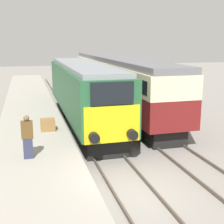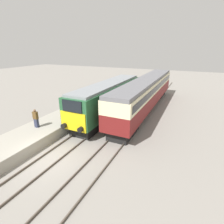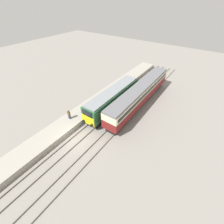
{
  "view_description": "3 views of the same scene",
  "coord_description": "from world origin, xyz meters",
  "px_view_note": "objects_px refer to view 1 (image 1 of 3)",
  "views": [
    {
      "loc": [
        -3.49,
        -9.29,
        5.33
      ],
      "look_at": [
        0.0,
        3.22,
        2.35
      ],
      "focal_mm": 50.0,
      "sensor_mm": 36.0,
      "label": 1
    },
    {
      "loc": [
        8.64,
        -7.58,
        7.6
      ],
      "look_at": [
        1.7,
        7.22,
        1.6
      ],
      "focal_mm": 28.0,
      "sensor_mm": 36.0,
      "label": 2
    },
    {
      "loc": [
        12.96,
        -8.79,
        17.28
      ],
      "look_at": [
        1.7,
        7.22,
        1.6
      ],
      "focal_mm": 24.0,
      "sensor_mm": 36.0,
      "label": 3
    }
  ],
  "objects_px": {
    "locomotive": "(83,91)",
    "luggage_crate": "(48,125)",
    "person_on_platform": "(27,137)",
    "passenger_carriage": "(117,78)"
  },
  "relations": [
    {
      "from": "locomotive",
      "to": "luggage_crate",
      "type": "bearing_deg",
      "value": -123.43
    },
    {
      "from": "locomotive",
      "to": "luggage_crate",
      "type": "height_order",
      "value": "locomotive"
    },
    {
      "from": "passenger_carriage",
      "to": "luggage_crate",
      "type": "bearing_deg",
      "value": -127.06
    },
    {
      "from": "passenger_carriage",
      "to": "person_on_platform",
      "type": "relative_size",
      "value": 11.93
    },
    {
      "from": "locomotive",
      "to": "passenger_carriage",
      "type": "relative_size",
      "value": 0.7
    },
    {
      "from": "passenger_carriage",
      "to": "luggage_crate",
      "type": "xyz_separation_m",
      "value": [
        -5.94,
        -7.86,
        -1.28
      ]
    },
    {
      "from": "luggage_crate",
      "to": "person_on_platform",
      "type": "bearing_deg",
      "value": -105.48
    },
    {
      "from": "locomotive",
      "to": "passenger_carriage",
      "type": "distance_m",
      "value": 5.27
    },
    {
      "from": "passenger_carriage",
      "to": "person_on_platform",
      "type": "distance_m",
      "value": 13.45
    },
    {
      "from": "person_on_platform",
      "to": "luggage_crate",
      "type": "distance_m",
      "value": 3.81
    }
  ]
}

